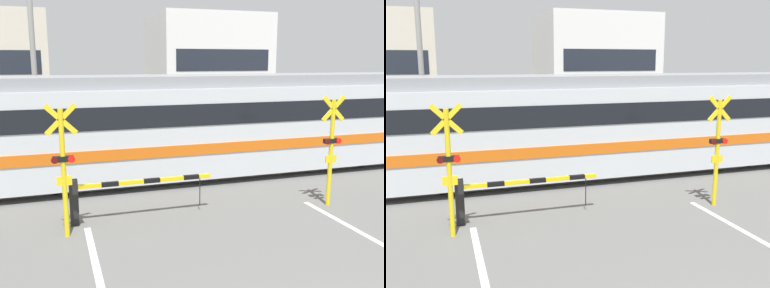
% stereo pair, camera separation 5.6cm
% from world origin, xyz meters
% --- Properties ---
extents(rail_track_near, '(50.00, 0.10, 0.08)m').
position_xyz_m(rail_track_near, '(0.00, 9.67, 0.04)').
color(rail_track_near, '#6B6051').
rests_on(rail_track_near, ground_plane).
extents(rail_track_far, '(50.00, 0.10, 0.08)m').
position_xyz_m(rail_track_far, '(0.00, 11.11, 0.04)').
color(rail_track_far, '#6B6051').
rests_on(rail_track_far, ground_plane).
extents(commuter_train, '(17.11, 2.83, 3.35)m').
position_xyz_m(commuter_train, '(1.78, 10.39, 1.79)').
color(commuter_train, silver).
rests_on(commuter_train, ground_plane).
extents(crossing_barrier_near, '(3.48, 0.20, 1.09)m').
position_xyz_m(crossing_barrier_near, '(-2.31, 7.08, 0.72)').
color(crossing_barrier_near, black).
rests_on(crossing_barrier_near, ground_plane).
extents(crossing_barrier_far, '(3.48, 0.20, 1.09)m').
position_xyz_m(crossing_barrier_far, '(2.31, 13.65, 0.72)').
color(crossing_barrier_far, black).
rests_on(crossing_barrier_far, ground_plane).
extents(crossing_signal_left, '(0.68, 0.15, 2.93)m').
position_xyz_m(crossing_signal_left, '(-3.36, 6.44, 1.61)').
color(crossing_signal_left, yellow).
rests_on(crossing_signal_left, ground_plane).
extents(crossing_signal_right, '(0.68, 0.15, 2.93)m').
position_xyz_m(crossing_signal_right, '(3.36, 6.44, 1.61)').
color(crossing_signal_right, yellow).
rests_on(crossing_signal_right, ground_plane).
extents(pedestrian, '(0.38, 0.23, 1.79)m').
position_xyz_m(pedestrian, '(0.71, 17.63, 1.04)').
color(pedestrian, '#23232D').
rests_on(pedestrian, ground_plane).
extents(building_left_of_street, '(5.20, 6.82, 6.77)m').
position_xyz_m(building_left_of_street, '(-6.11, 26.98, 3.38)').
color(building_left_of_street, beige).
rests_on(building_left_of_street, ground_plane).
extents(building_right_of_street, '(7.73, 6.82, 7.01)m').
position_xyz_m(building_right_of_street, '(7.37, 26.98, 3.50)').
color(building_right_of_street, white).
rests_on(building_right_of_street, ground_plane).
extents(utility_pole_streetside, '(0.22, 0.22, 6.73)m').
position_xyz_m(utility_pole_streetside, '(-4.11, 16.15, 3.36)').
color(utility_pole_streetside, gray).
rests_on(utility_pole_streetside, ground_plane).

